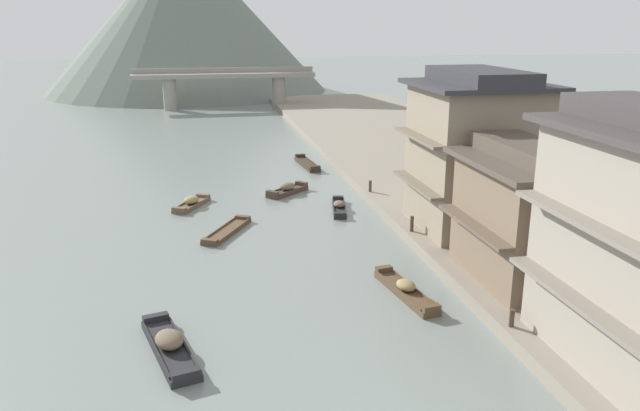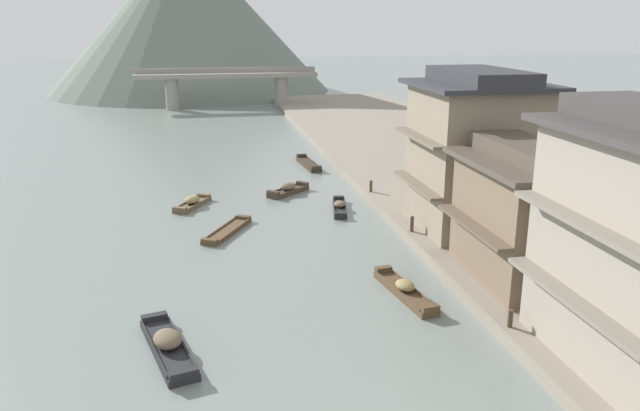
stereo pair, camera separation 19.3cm
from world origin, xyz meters
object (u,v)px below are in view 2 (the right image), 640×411
house_waterfront_second (525,214)px  mooring_post_dock_near (510,318)px  boat_moored_far (227,231)px  boat_upstream_distant (405,290)px  house_waterfront_tall (475,152)px  boat_midriver_drifting (288,190)px  mooring_post_dock_mid (412,224)px  boat_midriver_upstream (168,345)px  boat_moored_third (308,164)px  boat_moored_second (340,207)px  boat_moored_nearest (192,203)px  mooring_post_dock_far (371,186)px  stone_bridge (227,82)px

house_waterfront_second → mooring_post_dock_near: house_waterfront_second is taller
boat_moored_far → boat_upstream_distant: size_ratio=0.95×
boat_moored_far → house_waterfront_tall: bearing=-13.5°
boat_midriver_drifting → mooring_post_dock_mid: bearing=-64.8°
boat_upstream_distant → boat_midriver_upstream: bearing=-162.9°
boat_upstream_distant → boat_moored_far: bearing=125.8°
mooring_post_dock_near → boat_moored_far: bearing=123.7°
house_waterfront_second → mooring_post_dock_mid: bearing=110.9°
boat_moored_third → house_waterfront_tall: house_waterfront_tall is taller
boat_midriver_drifting → boat_upstream_distant: bearing=-81.4°
boat_moored_second → boat_midriver_drifting: (-2.71, 4.62, 0.09)m
boat_moored_second → boat_moored_third: size_ratio=0.79×
house_waterfront_tall → boat_moored_second: bearing=133.7°
house_waterfront_second → house_waterfront_tall: (0.84, 7.29, 1.29)m
mooring_post_dock_near → mooring_post_dock_mid: 11.45m
boat_moored_second → boat_moored_far: bearing=-156.8°
boat_midriver_drifting → house_waterfront_tall: 14.86m
boat_midriver_drifting → mooring_post_dock_near: 23.35m
boat_upstream_distant → mooring_post_dock_near: 5.45m
boat_moored_nearest → boat_upstream_distant: size_ratio=0.75×
boat_moored_far → house_waterfront_second: bearing=-39.8°
boat_moored_second → mooring_post_dock_mid: 7.20m
boat_moored_third → mooring_post_dock_far: mooring_post_dock_far is taller
boat_moored_third → mooring_post_dock_near: bearing=-85.6°
boat_midriver_upstream → mooring_post_dock_far: 22.40m
boat_midriver_upstream → house_waterfront_tall: 19.74m
boat_moored_third → house_waterfront_second: 27.44m
mooring_post_dock_mid → boat_upstream_distant: bearing=-111.1°
mooring_post_dock_near → boat_moored_second: bearing=98.1°
boat_moored_second → boat_moored_far: boat_moored_second is taller
mooring_post_dock_near → stone_bridge: stone_bridge is taller
boat_moored_far → mooring_post_dock_far: 11.20m
house_waterfront_second → stone_bridge: 65.15m
boat_moored_far → boat_upstream_distant: (7.37, -10.21, 0.12)m
boat_upstream_distant → mooring_post_dock_far: bearing=80.3°
boat_moored_second → mooring_post_dock_far: size_ratio=5.35×
boat_midriver_drifting → boat_midriver_upstream: 22.42m
boat_midriver_upstream → house_waterfront_second: 16.08m
boat_moored_third → stone_bridge: stone_bridge is taller
stone_bridge → boat_moored_far: bearing=-92.9°
boat_moored_third → boat_midriver_drifting: bearing=-109.1°
boat_moored_second → mooring_post_dock_mid: bearing=-68.7°
boat_upstream_distant → boat_moored_nearest: bearing=120.3°
house_waterfront_second → stone_bridge: house_waterfront_second is taller
boat_midriver_upstream → boat_moored_third: bearing=70.6°
boat_moored_second → boat_upstream_distant: 13.37m
boat_moored_nearest → boat_midriver_upstream: 19.19m
boat_moored_nearest → boat_moored_second: size_ratio=0.88×
boat_upstream_distant → mooring_post_dock_far: (2.59, 15.24, 0.76)m
mooring_post_dock_far → house_waterfront_tall: bearing=-66.9°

